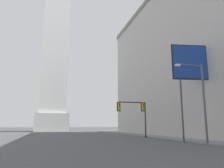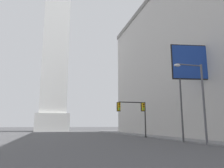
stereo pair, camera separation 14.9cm
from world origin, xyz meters
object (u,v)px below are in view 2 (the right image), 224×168
(street_lamp, at_px, (198,93))
(billboard_sign, at_px, (194,65))
(traffic_light_mid_right, at_px, (136,110))
(obelisk, at_px, (57,33))

(street_lamp, relative_size, billboard_sign, 0.71)
(street_lamp, bearing_deg, traffic_light_mid_right, 95.48)
(traffic_light_mid_right, distance_m, billboard_sign, 11.20)
(obelisk, height_order, traffic_light_mid_right, obelisk)
(billboard_sign, bearing_deg, obelisk, 107.41)
(traffic_light_mid_right, height_order, street_lamp, street_lamp)
(obelisk, distance_m, street_lamp, 54.52)
(traffic_light_mid_right, relative_size, street_lamp, 0.68)
(obelisk, bearing_deg, street_lamp, -75.35)
(traffic_light_mid_right, bearing_deg, billboard_sign, -74.01)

